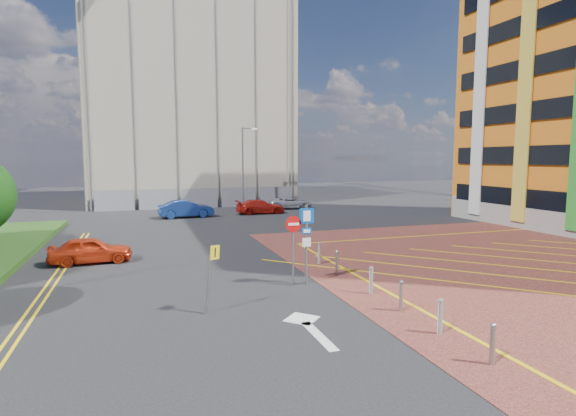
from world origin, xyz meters
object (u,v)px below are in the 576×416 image
warning_sign (211,270)px  sign_cluster (302,236)px  lamp_back (244,165)px  car_red_back (260,207)px  car_blue_back (186,209)px  car_red_left (91,250)px  car_silver_back (291,203)px

warning_sign → sign_cluster: bearing=29.2°
lamp_back → car_red_back: bearing=-83.2°
lamp_back → car_blue_back: (-6.10, -4.93, -3.62)m
car_red_left → car_blue_back: size_ratio=0.83×
sign_cluster → car_red_back: size_ratio=0.73×
lamp_back → car_blue_back: size_ratio=1.77×
car_silver_back → warning_sign: bearing=166.7°
warning_sign → car_silver_back: (12.08, 27.81, -0.83)m
warning_sign → car_red_left: warning_sign is taller
lamp_back → car_silver_back: lamp_back is taller
lamp_back → sign_cluster: bearing=-98.0°
car_silver_back → car_red_back: bearing=137.5°
car_blue_back → car_red_left: bearing=154.5°
lamp_back → car_red_back: lamp_back is taller
car_red_back → car_silver_back: 4.89m
warning_sign → car_red_left: size_ratio=0.60×
car_red_back → car_silver_back: bearing=-52.6°
car_silver_back → sign_cluster: bearing=172.5°
car_blue_back → car_silver_back: size_ratio=1.05×
car_red_left → warning_sign: bearing=-156.8°
car_red_back → sign_cluster: bearing=169.3°
lamp_back → car_red_left: size_ratio=2.14×
car_red_left → car_red_back: (12.59, 16.01, 0.00)m
lamp_back → car_red_back: (0.52, -4.35, -3.72)m
car_red_back → car_red_left: bearing=141.9°
car_blue_back → car_red_back: size_ratio=1.03×
sign_cluster → car_red_back: (4.30, 22.67, -1.32)m
warning_sign → car_red_back: bearing=71.8°
sign_cluster → car_red_left: size_ratio=0.86×
sign_cluster → car_red_left: sign_cluster is taller
car_blue_back → lamp_back: bearing=-55.4°
car_blue_back → car_silver_back: 11.09m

